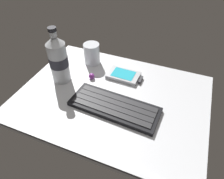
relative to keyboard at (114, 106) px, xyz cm
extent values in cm
cube|color=silver|center=(-2.84, 5.00, -1.81)|extent=(64.00, 48.00, 2.00)
cube|color=silver|center=(-2.84, -18.40, -0.41)|extent=(64.00, 1.20, 0.80)
cube|color=black|center=(0.00, 0.00, -0.11)|extent=(29.57, 12.61, 1.40)
cube|color=#28282B|center=(0.19, 3.29, 0.74)|extent=(26.75, 3.50, 0.30)
cube|color=#28282B|center=(0.06, 1.10, 0.74)|extent=(26.75, 3.50, 0.30)
cube|color=#28282B|center=(-0.06, -1.10, 0.74)|extent=(26.75, 3.50, 0.30)
cube|color=#28282B|center=(-0.19, -3.29, 0.74)|extent=(26.75, 3.50, 0.30)
cube|color=#B7BABF|center=(-2.34, 16.50, -0.11)|extent=(12.21, 7.93, 1.40)
cube|color=#2DB7D1|center=(-2.34, 16.50, 0.64)|extent=(8.56, 6.16, 0.10)
cube|color=#333338|center=(4.05, 16.33, -0.11)|extent=(0.90, 3.82, 1.12)
cylinder|color=silver|center=(-18.06, 20.72, 3.44)|extent=(6.40, 6.40, 8.50)
cylinder|color=brown|center=(-18.06, 20.72, 2.45)|extent=(5.50, 5.50, 6.12)
cylinder|color=silver|center=(-23.74, 6.41, 6.69)|extent=(6.60, 6.60, 15.00)
cone|color=silver|center=(-23.74, 6.41, 15.59)|extent=(6.60, 6.60, 2.80)
cylinder|color=silver|center=(-23.74, 6.41, 17.89)|extent=(2.51, 2.51, 1.80)
cylinder|color=black|center=(-23.74, 6.41, 19.39)|extent=(2.77, 2.77, 1.20)
cylinder|color=#2D2D38|center=(-23.74, 6.41, 7.44)|extent=(6.73, 6.73, 3.80)
sphere|color=purple|center=(-13.60, 11.04, 0.29)|extent=(2.20, 2.20, 2.20)
camera|label=1|loc=(16.33, -42.14, 48.26)|focal=32.78mm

